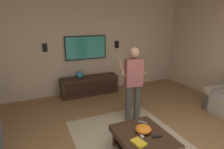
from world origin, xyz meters
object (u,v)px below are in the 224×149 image
object	(u,v)px
vase_round	(79,75)
wall_speaker_right	(45,48)
wall_speaker_left	(117,44)
media_console	(90,85)
bowl	(143,129)
remote_white	(141,135)
remote_black	(157,136)
coffee_table	(143,140)
tv	(86,48)
person_standing	(133,80)
book	(139,143)
remote_grey	(143,122)

from	to	relation	value
vase_round	wall_speaker_right	bearing A→B (deg)	70.99
wall_speaker_left	vase_round	bearing A→B (deg)	102.40
media_console	bowl	xyz separation A→B (m)	(-2.90, -0.01, 0.18)
remote_white	remote_black	distance (m)	0.25
remote_black	media_console	bearing A→B (deg)	101.90
coffee_table	vase_round	world-z (taller)	vase_round
vase_round	wall_speaker_right	world-z (taller)	wall_speaker_right
bowl	vase_round	xyz separation A→B (m)	(2.86, 0.31, 0.20)
bowl	remote_black	size ratio (longest dim) A/B	1.76
coffee_table	remote_black	xyz separation A→B (m)	(-0.15, -0.16, 0.12)
media_console	remote_black	distance (m)	3.11
tv	vase_round	distance (m)	0.83
tv	person_standing	bearing A→B (deg)	11.21
tv	wall_speaker_left	xyz separation A→B (m)	(0.01, -1.02, 0.04)
bowl	vase_round	bearing A→B (deg)	6.14
remote_white	book	xyz separation A→B (m)	(-0.16, 0.15, 0.01)
bowl	remote_white	xyz separation A→B (m)	(-0.06, 0.08, -0.05)
media_console	tv	world-z (taller)	tv
person_standing	vase_round	xyz separation A→B (m)	(1.80, 0.72, -0.27)
remote_grey	wall_speaker_right	xyz separation A→B (m)	(2.90, 1.30, 1.04)
remote_black	wall_speaker_right	distance (m)	3.74
tv	wall_speaker_right	size ratio (longest dim) A/B	5.65
remote_grey	wall_speaker_left	xyz separation A→B (m)	(2.90, -0.86, 1.01)
book	wall_speaker_left	distance (m)	3.74
vase_round	wall_speaker_left	world-z (taller)	wall_speaker_left
tv	remote_black	world-z (taller)	tv
remote_white	wall_speaker_right	bearing A→B (deg)	28.73
bowl	remote_white	distance (m)	0.11
vase_round	media_console	bearing A→B (deg)	-83.15
person_standing	bowl	size ratio (longest dim) A/B	6.20
person_standing	wall_speaker_left	xyz separation A→B (m)	(2.09, -0.60, 0.49)
remote_black	remote_grey	world-z (taller)	same
person_standing	remote_black	world-z (taller)	person_standing
coffee_table	bowl	distance (m)	0.18
book	remote_black	bearing A→B (deg)	82.95
bowl	book	world-z (taller)	bowl
coffee_table	remote_black	bearing A→B (deg)	-133.37
vase_round	wall_speaker_left	size ratio (longest dim) A/B	1.00
person_standing	remote_black	bearing A→B (deg)	178.02
person_standing	vase_round	world-z (taller)	person_standing
tv	book	size ratio (longest dim) A/B	5.65
wall_speaker_left	bowl	bearing A→B (deg)	162.22
person_standing	remote_black	xyz separation A→B (m)	(-1.26, 0.28, -0.52)
tv	person_standing	distance (m)	2.17
coffee_table	bowl	bearing A→B (deg)	-30.67
person_standing	book	xyz separation A→B (m)	(-1.29, 0.64, -0.51)
coffee_table	person_standing	bearing A→B (deg)	-21.53
wall_speaker_right	media_console	bearing A→B (deg)	-102.50
wall_speaker_right	bowl	bearing A→B (deg)	-159.96
book	wall_speaker_right	xyz separation A→B (m)	(3.38, 0.92, 1.03)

